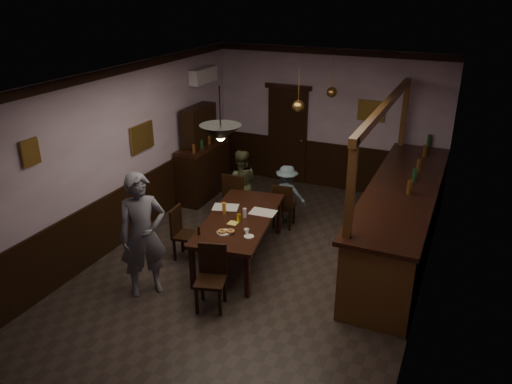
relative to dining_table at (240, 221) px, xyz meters
The scene contains 31 objects.
room 0.95m from the dining_table, 44.83° to the right, with size 5.01×8.01×3.01m.
dining_table is the anchor object (origin of this frame).
chair_far_left 1.36m from the dining_table, 119.00° to the left, with size 0.43×0.43×0.99m.
chair_far_right 1.37m from the dining_table, 79.73° to the left, with size 0.42×0.42×0.87m.
chair_near 1.34m from the dining_table, 81.40° to the right, with size 0.50×0.50×0.93m.
chair_side 0.96m from the dining_table, 158.91° to the right, with size 0.43×0.43×0.89m.
person_standing 1.65m from the dining_table, 121.03° to the right, with size 0.68×0.44×1.85m, color slate.
person_seated_left 1.61m from the dining_table, 115.19° to the left, with size 0.65×0.51×1.35m, color #404328.
person_seated_right 1.62m from the dining_table, 82.82° to the left, with size 0.73×0.42×1.12m, color slate.
newspaper_left 0.46m from the dining_table, 146.41° to the left, with size 0.42×0.30×0.01m, color silver.
newspaper_right 0.43m from the dining_table, 50.06° to the left, with size 0.42×0.30×0.01m, color silver.
napkin 0.23m from the dining_table, 91.62° to the right, with size 0.15×0.15×0.00m, color #DBD150.
saucer 0.67m from the dining_table, 52.22° to the right, with size 0.15×0.15×0.01m, color white.
coffee_cup 0.59m from the dining_table, 53.68° to the right, with size 0.08×0.08×0.07m, color white.
pastry_plate 0.58m from the dining_table, 88.33° to the right, with size 0.22×0.22×0.01m, color white.
pastry_ring_a 0.61m from the dining_table, 90.33° to the right, with size 0.13×0.13×0.04m, color #C68C47.
pastry_ring_b 0.56m from the dining_table, 78.38° to the right, with size 0.13×0.13×0.04m, color #C68C47.
soda_can 0.18m from the dining_table, 68.84° to the right, with size 0.07×0.07×0.12m, color yellow.
beer_glass 0.33m from the dining_table, behind, with size 0.06×0.06×0.20m, color #BF721E.
water_glass 0.16m from the dining_table, 34.63° to the left, with size 0.06×0.06×0.15m, color silver.
pepper_mill 0.84m from the dining_table, 111.00° to the right, with size 0.04×0.04×0.14m, color black.
sideboard 2.78m from the dining_table, 132.12° to the left, with size 0.52×1.46×1.93m.
bar_counter 2.66m from the dining_table, 28.27° to the left, with size 1.06×4.55×2.55m.
door_back 3.67m from the dining_table, 98.74° to the left, with size 0.90×0.06×2.10m, color black.
ac_unit 3.71m from the dining_table, 128.51° to the left, with size 0.20×0.85×0.30m.
picture_left_small 3.22m from the dining_table, 137.41° to the right, with size 0.04×0.28×0.36m.
picture_left_large 2.39m from the dining_table, 167.82° to the left, with size 0.04×0.62×0.48m.
picture_back 3.98m from the dining_table, 70.99° to the left, with size 0.55×0.04×0.42m.
pendant_iron 1.87m from the dining_table, 81.00° to the right, with size 0.56×0.56×0.74m.
pendant_brass_mid 2.18m from the dining_table, 72.24° to the left, with size 0.20×0.20×0.81m.
pendant_brass_far 3.23m from the dining_table, 76.65° to the left, with size 0.20×0.20×0.81m.
Camera 1 is at (2.82, -6.11, 4.24)m, focal length 35.00 mm.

